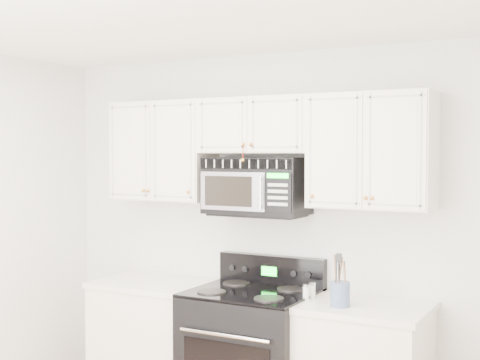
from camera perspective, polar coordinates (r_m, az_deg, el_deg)
The scene contains 8 objects.
room at distance 3.44m, azimuth -10.55°, elevation -7.44°, with size 3.51×3.51×2.61m.
base_cabinet_left at distance 5.23m, azimuth -7.18°, elevation -13.85°, with size 0.86×0.65×0.92m.
range at distance 4.76m, azimuth 1.04°, elevation -14.75°, with size 0.83×0.75×1.14m.
upper_cabinets at distance 4.73m, azimuth 1.66°, elevation 2.96°, with size 2.44×0.37×0.75m.
microwave at distance 4.72m, azimuth 1.42°, elevation -0.49°, with size 0.72×0.41×0.40m.
utensil_crock at distance 4.28m, azimuth 8.53°, elevation -9.49°, with size 0.12×0.12×0.33m.
shaker_salt at distance 4.44m, azimuth 5.66°, elevation -9.49°, with size 0.04×0.04×0.10m.
shaker_pepper at distance 4.51m, azimuth 6.19°, elevation -9.31°, with size 0.04×0.04×0.10m.
Camera 1 is at (2.15, -2.62, 1.88)m, focal length 50.00 mm.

